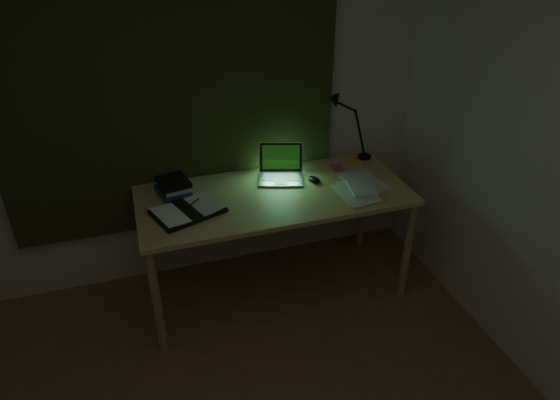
{
  "coord_description": "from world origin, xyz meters",
  "views": [
    {
      "loc": [
        -0.26,
        -1.16,
        2.4
      ],
      "look_at": [
        0.56,
        1.41,
        0.82
      ],
      "focal_mm": 32.0,
      "sensor_mm": 36.0,
      "label": 1
    }
  ],
  "objects_px": {
    "desk": "(275,244)",
    "open_textbook": "(188,210)",
    "desk_lamp": "(367,124)",
    "laptop": "(281,166)",
    "loose_papers": "(353,188)",
    "book_stack": "(174,187)"
  },
  "relations": [
    {
      "from": "desk",
      "to": "open_textbook",
      "type": "xyz_separation_m",
      "value": [
        -0.57,
        -0.07,
        0.42
      ]
    },
    {
      "from": "open_textbook",
      "to": "book_stack",
      "type": "height_order",
      "value": "book_stack"
    },
    {
      "from": "laptop",
      "to": "open_textbook",
      "type": "xyz_separation_m",
      "value": [
        -0.67,
        -0.22,
        -0.09
      ]
    },
    {
      "from": "desk",
      "to": "open_textbook",
      "type": "relative_size",
      "value": 4.39
    },
    {
      "from": "book_stack",
      "to": "loose_papers",
      "type": "xyz_separation_m",
      "value": [
        1.13,
        -0.28,
        -0.05
      ]
    },
    {
      "from": "desk",
      "to": "laptop",
      "type": "distance_m",
      "value": 0.54
    },
    {
      "from": "desk",
      "to": "laptop",
      "type": "bearing_deg",
      "value": 59.05
    },
    {
      "from": "desk",
      "to": "desk_lamp",
      "type": "xyz_separation_m",
      "value": [
        0.79,
        0.31,
        0.67
      ]
    },
    {
      "from": "laptop",
      "to": "open_textbook",
      "type": "relative_size",
      "value": 0.84
    },
    {
      "from": "laptop",
      "to": "open_textbook",
      "type": "height_order",
      "value": "laptop"
    },
    {
      "from": "open_textbook",
      "to": "book_stack",
      "type": "xyz_separation_m",
      "value": [
        -0.05,
        0.24,
        0.04
      ]
    },
    {
      "from": "open_textbook",
      "to": "loose_papers",
      "type": "bearing_deg",
      "value": -21.99
    },
    {
      "from": "desk",
      "to": "book_stack",
      "type": "distance_m",
      "value": 0.79
    },
    {
      "from": "loose_papers",
      "to": "desk_lamp",
      "type": "height_order",
      "value": "desk_lamp"
    },
    {
      "from": "open_textbook",
      "to": "loose_papers",
      "type": "relative_size",
      "value": 1.05
    },
    {
      "from": "desk",
      "to": "book_stack",
      "type": "relative_size",
      "value": 8.19
    },
    {
      "from": "loose_papers",
      "to": "desk_lamp",
      "type": "xyz_separation_m",
      "value": [
        0.28,
        0.41,
        0.26
      ]
    },
    {
      "from": "desk",
      "to": "open_textbook",
      "type": "bearing_deg",
      "value": -173.34
    },
    {
      "from": "desk",
      "to": "desk_lamp",
      "type": "height_order",
      "value": "desk_lamp"
    },
    {
      "from": "desk",
      "to": "laptop",
      "type": "relative_size",
      "value": 5.21
    },
    {
      "from": "laptop",
      "to": "loose_papers",
      "type": "xyz_separation_m",
      "value": [
        0.42,
        -0.26,
        -0.1
      ]
    },
    {
      "from": "book_stack",
      "to": "desk_lamp",
      "type": "bearing_deg",
      "value": 5.38
    }
  ]
}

